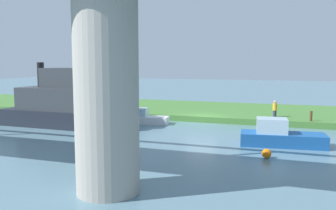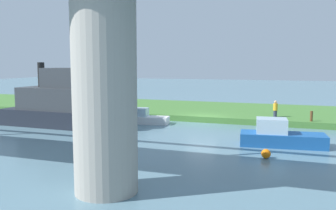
{
  "view_description": "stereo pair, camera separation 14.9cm",
  "coord_description": "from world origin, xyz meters",
  "px_view_note": "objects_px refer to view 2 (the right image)",
  "views": [
    {
      "loc": [
        -7.42,
        29.54,
        5.02
      ],
      "look_at": [
        1.19,
        5.0,
        2.0
      ],
      "focal_mm": 38.93,
      "sensor_mm": 36.0,
      "label": 1
    },
    {
      "loc": [
        -7.56,
        29.49,
        5.02
      ],
      "look_at": [
        1.19,
        5.0,
        2.0
      ],
      "focal_mm": 38.93,
      "sensor_mm": 36.0,
      "label": 2
    }
  ],
  "objects_px": {
    "mooring_post": "(311,116)",
    "marker_buoy": "(266,154)",
    "motorboat_white": "(280,136)",
    "pontoon_yellow": "(144,118)",
    "skiff_small": "(66,103)",
    "person_on_bank": "(275,109)",
    "bridge_pylon": "(105,89)",
    "motorboat_red": "(55,112)"
  },
  "relations": [
    {
      "from": "mooring_post",
      "to": "marker_buoy",
      "type": "distance_m",
      "value": 10.96
    },
    {
      "from": "motorboat_white",
      "to": "pontoon_yellow",
      "type": "distance_m",
      "value": 12.05
    },
    {
      "from": "mooring_post",
      "to": "skiff_small",
      "type": "xyz_separation_m",
      "value": [
        18.34,
        5.79,
        0.97
      ]
    },
    {
      "from": "mooring_post",
      "to": "skiff_small",
      "type": "distance_m",
      "value": 19.25
    },
    {
      "from": "person_on_bank",
      "to": "skiff_small",
      "type": "relative_size",
      "value": 0.14
    },
    {
      "from": "skiff_small",
      "to": "person_on_bank",
      "type": "bearing_deg",
      "value": -155.07
    },
    {
      "from": "marker_buoy",
      "to": "bridge_pylon",
      "type": "bearing_deg",
      "value": 53.09
    },
    {
      "from": "skiff_small",
      "to": "pontoon_yellow",
      "type": "xyz_separation_m",
      "value": [
        -5.28,
        -3.25,
        -1.42
      ]
    },
    {
      "from": "mooring_post",
      "to": "marker_buoy",
      "type": "xyz_separation_m",
      "value": [
        2.54,
        10.64,
        -0.65
      ]
    },
    {
      "from": "skiff_small",
      "to": "bridge_pylon",
      "type": "bearing_deg",
      "value": 130.51
    },
    {
      "from": "person_on_bank",
      "to": "skiff_small",
      "type": "bearing_deg",
      "value": 24.93
    },
    {
      "from": "person_on_bank",
      "to": "motorboat_red",
      "type": "distance_m",
      "value": 19.78
    },
    {
      "from": "person_on_bank",
      "to": "marker_buoy",
      "type": "height_order",
      "value": "person_on_bank"
    },
    {
      "from": "mooring_post",
      "to": "person_on_bank",
      "type": "bearing_deg",
      "value": -27.34
    },
    {
      "from": "skiff_small",
      "to": "marker_buoy",
      "type": "distance_m",
      "value": 16.61
    },
    {
      "from": "pontoon_yellow",
      "to": "motorboat_white",
      "type": "bearing_deg",
      "value": 156.55
    },
    {
      "from": "marker_buoy",
      "to": "motorboat_red",
      "type": "bearing_deg",
      "value": -23.51
    },
    {
      "from": "person_on_bank",
      "to": "mooring_post",
      "type": "distance_m",
      "value": 3.15
    },
    {
      "from": "skiff_small",
      "to": "motorboat_red",
      "type": "bearing_deg",
      "value": -43.57
    },
    {
      "from": "skiff_small",
      "to": "motorboat_red",
      "type": "height_order",
      "value": "skiff_small"
    },
    {
      "from": "person_on_bank",
      "to": "skiff_small",
      "type": "distance_m",
      "value": 17.16
    },
    {
      "from": "bridge_pylon",
      "to": "motorboat_red",
      "type": "relative_size",
      "value": 1.8
    },
    {
      "from": "bridge_pylon",
      "to": "person_on_bank",
      "type": "height_order",
      "value": "bridge_pylon"
    },
    {
      "from": "motorboat_white",
      "to": "marker_buoy",
      "type": "bearing_deg",
      "value": 80.84
    },
    {
      "from": "bridge_pylon",
      "to": "mooring_post",
      "type": "xyz_separation_m",
      "value": [
        -7.99,
        -17.9,
        -3.15
      ]
    },
    {
      "from": "person_on_bank",
      "to": "marker_buoy",
      "type": "distance_m",
      "value": 12.12
    },
    {
      "from": "bridge_pylon",
      "to": "skiff_small",
      "type": "bearing_deg",
      "value": -49.49
    },
    {
      "from": "person_on_bank",
      "to": "marker_buoy",
      "type": "xyz_separation_m",
      "value": [
        -0.25,
        12.08,
        -0.95
      ]
    },
    {
      "from": "skiff_small",
      "to": "motorboat_red",
      "type": "distance_m",
      "value": 5.56
    },
    {
      "from": "mooring_post",
      "to": "pontoon_yellow",
      "type": "height_order",
      "value": "mooring_post"
    },
    {
      "from": "motorboat_white",
      "to": "pontoon_yellow",
      "type": "relative_size",
      "value": 1.3
    },
    {
      "from": "mooring_post",
      "to": "motorboat_white",
      "type": "relative_size",
      "value": 0.16
    },
    {
      "from": "pontoon_yellow",
      "to": "bridge_pylon",
      "type": "bearing_deg",
      "value": 108.25
    },
    {
      "from": "pontoon_yellow",
      "to": "skiff_small",
      "type": "bearing_deg",
      "value": 31.59
    },
    {
      "from": "mooring_post",
      "to": "motorboat_red",
      "type": "relative_size",
      "value": 0.18
    },
    {
      "from": "mooring_post",
      "to": "motorboat_red",
      "type": "xyz_separation_m",
      "value": [
        22.24,
        2.07,
        -0.38
      ]
    },
    {
      "from": "motorboat_red",
      "to": "person_on_bank",
      "type": "bearing_deg",
      "value": -169.77
    },
    {
      "from": "motorboat_white",
      "to": "person_on_bank",
      "type": "bearing_deg",
      "value": -84.9
    },
    {
      "from": "mooring_post",
      "to": "pontoon_yellow",
      "type": "bearing_deg",
      "value": 11.0
    },
    {
      "from": "marker_buoy",
      "to": "person_on_bank",
      "type": "bearing_deg",
      "value": -88.82
    },
    {
      "from": "motorboat_white",
      "to": "motorboat_red",
      "type": "height_order",
      "value": "motorboat_white"
    },
    {
      "from": "skiff_small",
      "to": "marker_buoy",
      "type": "height_order",
      "value": "skiff_small"
    }
  ]
}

